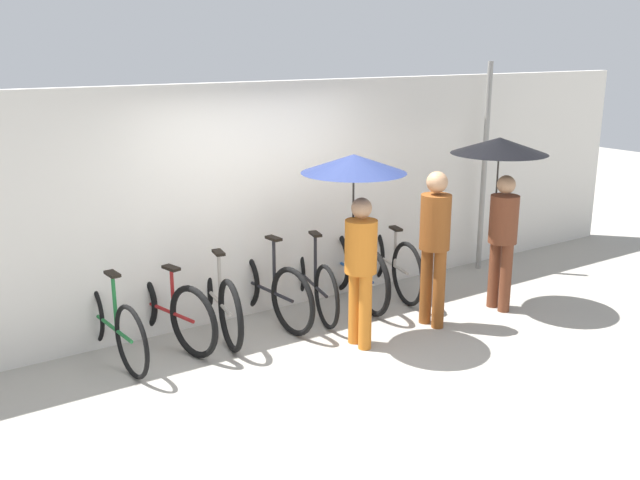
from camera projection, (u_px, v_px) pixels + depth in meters
name	position (u px, v px, depth m)	size (l,w,h in m)	color
ground_plane	(337.00, 365.00, 6.76)	(30.00, 30.00, 0.00)	#9E998E
back_wall	(249.00, 202.00, 7.77)	(12.13, 0.12, 2.56)	silver
parked_bicycle_0	(109.00, 322.00, 6.81)	(0.44, 1.71, 1.10)	black
parked_bicycle_1	(163.00, 308.00, 7.18)	(0.55, 1.67, 1.06)	black
parked_bicycle_2	(215.00, 297.00, 7.49)	(0.50, 1.80, 1.06)	black
parked_bicycle_3	(265.00, 287.00, 7.75)	(0.44, 1.73, 1.06)	black
parked_bicycle_4	(309.00, 279.00, 8.07)	(0.58, 1.75, 1.01)	black
parked_bicycle_5	(353.00, 269.00, 8.33)	(0.47, 1.71, 0.99)	black
parked_bicycle_6	(388.00, 261.00, 8.69)	(0.55, 1.73, 1.05)	black
pedestrian_leading	(356.00, 195.00, 6.88)	(1.03, 1.03, 1.93)	#C66B1E
pedestrian_center	(435.00, 237.00, 7.47)	(0.32, 0.32, 1.68)	brown
pedestrian_trailing	(501.00, 173.00, 7.87)	(1.07, 1.07, 1.96)	brown
awning_pole	(484.00, 168.00, 9.33)	(0.07, 0.07, 2.74)	gray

